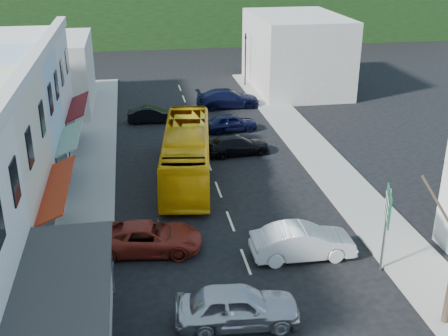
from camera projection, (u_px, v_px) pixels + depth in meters
ground at (246, 262)px, 25.80m from camera, size 120.00×120.00×0.00m
sidewalk_left at (90, 183)px, 33.72m from camera, size 3.00×52.00×0.15m
sidewalk_right at (329, 167)px, 36.02m from camera, size 3.00×52.00×0.15m
distant_block_left at (43, 74)px, 47.36m from camera, size 8.00×10.00×6.00m
distant_block_right at (296, 52)px, 53.44m from camera, size 8.00×12.00×7.00m
bus at (187, 154)px, 34.17m from camera, size 4.02×11.83×3.10m
car_silver at (237, 308)px, 21.44m from camera, size 4.52×2.12×1.40m
car_white at (303, 244)px, 25.92m from camera, size 4.42×1.85×1.40m
car_red at (148, 238)px, 26.43m from camera, size 4.81×2.47×1.40m
car_black_near at (238, 144)px, 38.17m from camera, size 4.68×2.35×1.40m
car_navy_mid at (231, 122)px, 42.61m from camera, size 4.58×2.29×1.40m
car_black_far at (152, 114)px, 44.62m from camera, size 4.49×2.04×1.40m
car_navy_far at (228, 99)px, 48.54m from camera, size 4.55×1.96×1.40m
pedestrian_left at (60, 258)px, 24.18m from camera, size 0.51×0.66×1.70m
direction_sign at (385, 231)px, 24.35m from camera, size 1.38×1.94×4.02m
traffic_signal at (245, 60)px, 54.47m from camera, size 1.28×1.42×5.20m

